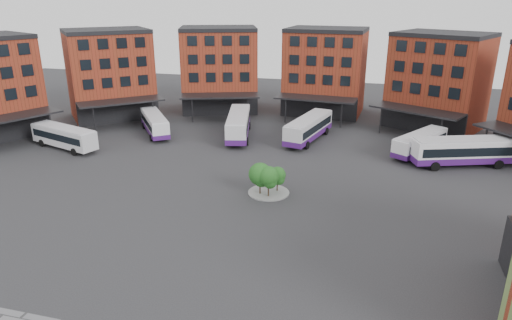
% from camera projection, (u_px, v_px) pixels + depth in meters
% --- Properties ---
extents(ground, '(160.00, 160.00, 0.00)m').
position_uv_depth(ground, '(212.00, 247.00, 38.15)').
color(ground, '#28282B').
rests_on(ground, ground).
extents(main_building, '(94.14, 42.48, 14.60)m').
position_uv_depth(main_building, '(266.00, 80.00, 71.54)').
color(main_building, maroon).
rests_on(main_building, ground).
extents(tree_island, '(4.40, 4.40, 3.52)m').
position_uv_depth(tree_island, '(267.00, 177.00, 47.44)').
color(tree_island, gray).
rests_on(tree_island, ground).
extents(bus_a, '(11.12, 5.65, 3.08)m').
position_uv_depth(bus_a, '(64.00, 136.00, 61.91)').
color(bus_a, silver).
rests_on(bus_a, ground).
extents(bus_b, '(8.40, 10.12, 3.03)m').
position_uv_depth(bus_b, '(155.00, 123.00, 68.57)').
color(bus_b, white).
rests_on(bus_b, ground).
extents(bus_c, '(5.72, 12.95, 3.56)m').
position_uv_depth(bus_c, '(238.00, 124.00, 67.02)').
color(bus_c, silver).
rests_on(bus_c, ground).
extents(bus_d, '(5.47, 12.40, 3.41)m').
position_uv_depth(bus_d, '(309.00, 128.00, 65.46)').
color(bus_d, silver).
rests_on(bus_d, ground).
extents(bus_e, '(7.54, 9.95, 2.90)m').
position_uv_depth(bus_e, '(420.00, 143.00, 59.87)').
color(bus_e, white).
rests_on(bus_e, ground).
extents(bus_f, '(12.70, 6.88, 3.51)m').
position_uv_depth(bus_f, '(463.00, 151.00, 55.60)').
color(bus_f, white).
rests_on(bus_f, ground).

